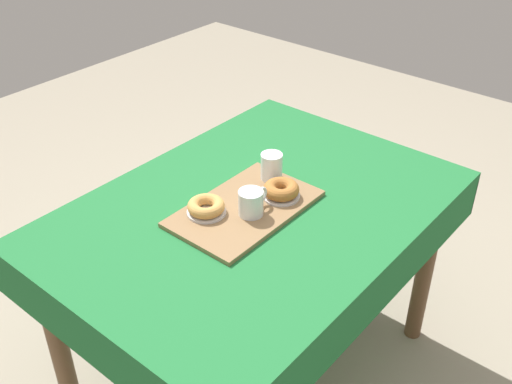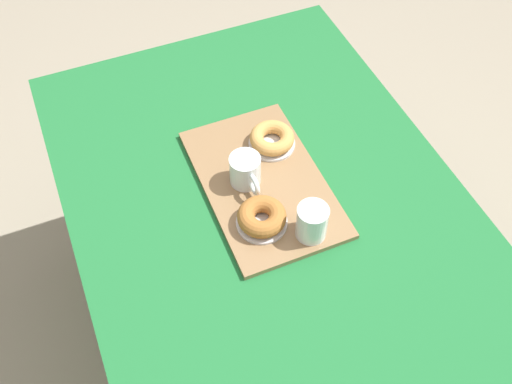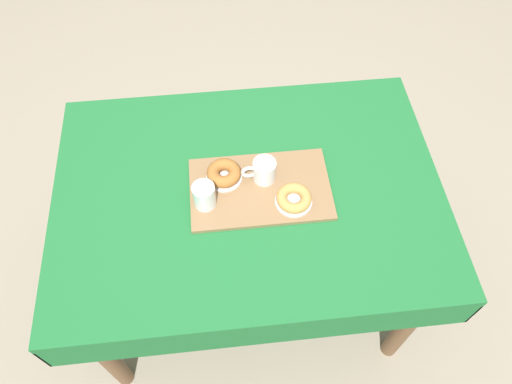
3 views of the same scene
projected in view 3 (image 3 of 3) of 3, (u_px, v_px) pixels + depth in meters
ground_plane at (250, 281)px, 2.23m from camera, size 6.00×6.00×0.00m
dining_table at (249, 206)px, 1.69m from camera, size 1.29×0.93×0.76m
serving_tray at (260, 189)px, 1.59m from camera, size 0.46×0.28×0.01m
tea_mug_left at (264, 171)px, 1.58m from camera, size 0.12×0.08×0.08m
water_glass_near at (204, 196)px, 1.52m from camera, size 0.07×0.07×0.09m
donut_plate_left at (294, 202)px, 1.55m from camera, size 0.12×0.12×0.01m
sugar_donut_left at (294, 198)px, 1.53m from camera, size 0.11×0.11×0.04m
donut_plate_right at (224, 177)px, 1.60m from camera, size 0.12×0.12×0.01m
sugar_donut_right at (224, 173)px, 1.58m from camera, size 0.11×0.11×0.04m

